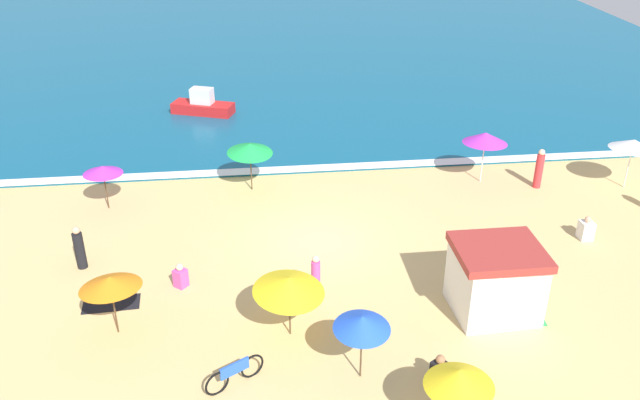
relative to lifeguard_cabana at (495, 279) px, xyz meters
The scene contains 23 objects.
ground_plane 6.82m from the lifeguard_cabana, 135.70° to the left, with size 60.00×60.00×0.00m, color #D8B775.
ocean_water 33.06m from the lifeguard_cabana, 98.36° to the left, with size 60.00×44.00×0.10m, color #0F567A.
wave_breaker_foam 12.04m from the lifeguard_cabana, 113.62° to the left, with size 57.00×0.70×0.01m, color white.
lifeguard_cabana is the anchor object (origin of this frame).
beach_umbrella_0 5.23m from the lifeguard_cabana, 151.73° to the right, with size 1.80×1.82×2.09m.
beach_umbrella_1 6.38m from the lifeguard_cabana, behind, with size 3.00×3.00×2.10m.
beach_umbrella_2 15.48m from the lifeguard_cabana, 147.45° to the left, with size 2.18×2.18×1.89m.
beach_umbrella_3 11.86m from the lifeguard_cabana, 127.76° to the left, with size 2.64×2.65×2.17m.
beach_umbrella_4 5.48m from the lifeguard_cabana, 119.19° to the right, with size 2.35×2.35×2.08m.
beach_umbrella_5 11.48m from the lifeguard_cabana, behind, with size 2.39×2.41×2.05m.
beach_umbrella_6 11.65m from the lifeguard_cabana, 41.96° to the left, with size 2.75×2.74×2.26m.
beach_umbrella_7 9.44m from the lifeguard_cabana, 73.40° to the left, with size 2.55×2.56×2.33m.
parked_bicycle 8.36m from the lifeguard_cabana, 163.31° to the right, with size 1.59×1.00×0.76m.
beachgoer_0 9.56m from the lifeguard_cabana, 59.12° to the left, with size 0.47×0.47×1.75m.
beachgoer_2 13.81m from the lifeguard_cabana, 163.23° to the left, with size 0.48×0.48×1.61m.
beachgoer_4 6.31m from the lifeguard_cabana, 37.83° to the left, with size 0.50×0.50×0.93m.
beachgoer_5 5.54m from the lifeguard_cabana, 167.43° to the left, with size 0.37×0.37×1.65m.
beachgoer_6 3.95m from the lifeguard_cabana, 130.50° to the right, with size 0.53×0.53×0.93m.
beachgoer_7 10.07m from the lifeguard_cabana, 165.97° to the left, with size 0.53×0.53×0.87m.
beach_towel_0 12.07m from the lifeguard_cabana, behind, with size 1.82×0.96×0.01m.
beach_towel_1 1.38m from the lifeguard_cabana, 35.08° to the right, with size 1.83×1.09×0.01m.
beach_towel_2 3.63m from the lifeguard_cabana, 69.92° to the left, with size 1.50×1.26×0.01m.
small_boat_0 21.20m from the lifeguard_cabana, 117.18° to the left, with size 3.52×2.24×1.41m.
Camera 1 is at (-2.45, -20.86, 12.70)m, focal length 37.32 mm.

